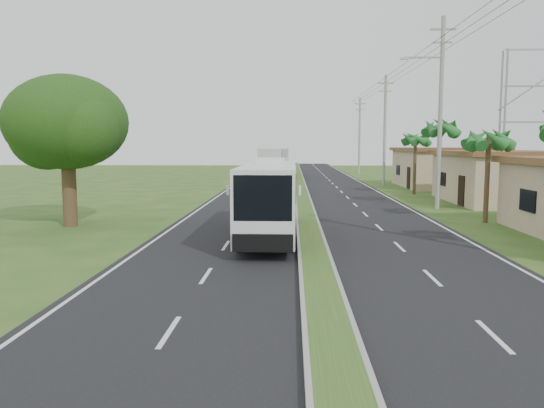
{
  "coord_description": "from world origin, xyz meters",
  "views": [
    {
      "loc": [
        -0.83,
        -16.11,
        4.09
      ],
      "look_at": [
        -1.6,
        4.32,
        1.8
      ],
      "focal_mm": 35.0,
      "sensor_mm": 36.0,
      "label": 1
    }
  ],
  "objects": [
    {
      "name": "median_strip",
      "position": [
        0.0,
        20.0,
        0.1
      ],
      "size": [
        1.2,
        160.0,
        0.18
      ],
      "color": "gray",
      "rests_on": "ground"
    },
    {
      "name": "road_asphalt",
      "position": [
        0.0,
        20.0,
        0.01
      ],
      "size": [
        14.0,
        160.0,
        0.02
      ],
      "primitive_type": "cube",
      "color": "black",
      "rests_on": "ground"
    },
    {
      "name": "utility_pole_b",
      "position": [
        8.47,
        18.0,
        6.26
      ],
      "size": [
        3.2,
        0.28,
        12.0
      ],
      "color": "gray",
      "rests_on": "ground"
    },
    {
      "name": "ground",
      "position": [
        0.0,
        0.0,
        0.0
      ],
      "size": [
        180.0,
        180.0,
        0.0
      ],
      "primitive_type": "plane",
      "color": "#2B4E1C",
      "rests_on": "ground"
    },
    {
      "name": "coach_bus_main",
      "position": [
        -1.8,
        7.33,
        1.92
      ],
      "size": [
        2.35,
        10.79,
        3.48
      ],
      "rotation": [
        0.0,
        0.0,
        -0.0
      ],
      "color": "silver",
      "rests_on": "ground"
    },
    {
      "name": "shop_far",
      "position": [
        14.0,
        36.0,
        1.93
      ],
      "size": [
        8.6,
        11.6,
        3.82
      ],
      "color": "tan",
      "rests_on": "ground"
    },
    {
      "name": "utility_pole_d",
      "position": [
        8.5,
        58.0,
        5.42
      ],
      "size": [
        1.6,
        0.28,
        10.5
      ],
      "color": "gray",
      "rests_on": "ground"
    },
    {
      "name": "shade_tree",
      "position": [
        -12.11,
        10.02,
        5.03
      ],
      "size": [
        6.3,
        6.0,
        7.54
      ],
      "color": "#473321",
      "rests_on": "ground"
    },
    {
      "name": "palm_verge_b",
      "position": [
        9.4,
        12.0,
        4.36
      ],
      "size": [
        2.4,
        2.4,
        5.05
      ],
      "color": "#473321",
      "rests_on": "ground"
    },
    {
      "name": "coach_bus_far",
      "position": [
        -3.12,
        53.43,
        2.07
      ],
      "size": [
        3.69,
        12.7,
        3.65
      ],
      "rotation": [
        0.0,
        0.0,
        -0.08
      ],
      "color": "silver",
      "rests_on": "ground"
    },
    {
      "name": "motorcyclist",
      "position": [
        -2.0,
        9.81,
        0.8
      ],
      "size": [
        1.57,
        0.51,
        2.18
      ],
      "rotation": [
        0.0,
        0.0,
        0.05
      ],
      "color": "black",
      "rests_on": "ground"
    },
    {
      "name": "palm_verge_d",
      "position": [
        9.3,
        28.0,
        4.55
      ],
      "size": [
        2.4,
        2.4,
        5.25
      ],
      "color": "#473321",
      "rests_on": "ground"
    },
    {
      "name": "shop_mid",
      "position": [
        14.0,
        22.0,
        1.86
      ],
      "size": [
        7.6,
        10.6,
        3.67
      ],
      "color": "tan",
      "rests_on": "ground"
    },
    {
      "name": "utility_pole_c",
      "position": [
        8.5,
        38.0,
        5.67
      ],
      "size": [
        1.6,
        0.28,
        11.0
      ],
      "color": "gray",
      "rests_on": "ground"
    },
    {
      "name": "lane_edge_right",
      "position": [
        6.7,
        20.0,
        0.0
      ],
      "size": [
        0.12,
        160.0,
        0.01
      ],
      "primitive_type": "cube",
      "color": "silver",
      "rests_on": "ground"
    },
    {
      "name": "lane_edge_left",
      "position": [
        -6.7,
        20.0,
        0.0
      ],
      "size": [
        0.12,
        160.0,
        0.01
      ],
      "primitive_type": "cube",
      "color": "silver",
      "rests_on": "ground"
    },
    {
      "name": "palm_verge_c",
      "position": [
        8.8,
        19.0,
        5.12
      ],
      "size": [
        2.4,
        2.4,
        5.85
      ],
      "color": "#473321",
      "rests_on": "ground"
    }
  ]
}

